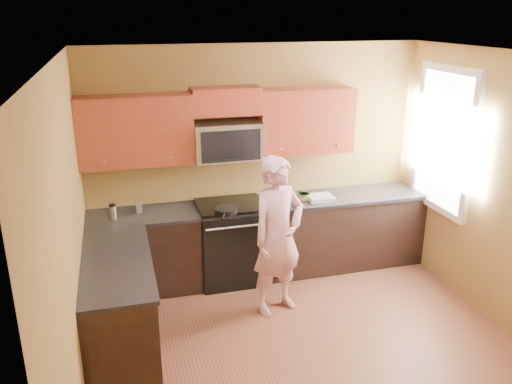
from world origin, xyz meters
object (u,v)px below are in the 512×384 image
object	(u,v)px
microwave	(227,159)
frying_pan	(226,213)
butter_tub	(304,199)
travel_mug	(114,219)
woman	(278,236)
stove	(231,242)

from	to	relation	value
microwave	frying_pan	bearing A→B (deg)	-105.60
butter_tub	travel_mug	bearing A→B (deg)	-179.14
butter_tub	travel_mug	size ratio (longest dim) A/B	0.79
woman	microwave	bearing A→B (deg)	88.40
stove	frying_pan	world-z (taller)	frying_pan
frying_pan	travel_mug	distance (m)	1.21
woman	frying_pan	size ratio (longest dim) A/B	3.83
frying_pan	stove	bearing A→B (deg)	87.71
microwave	travel_mug	distance (m)	1.41
woman	stove	bearing A→B (deg)	91.19
microwave	travel_mug	xyz separation A→B (m)	(-1.30, -0.16, -0.53)
microwave	travel_mug	bearing A→B (deg)	-172.94
woman	travel_mug	size ratio (longest dim) A/B	10.47
butter_tub	microwave	bearing A→B (deg)	171.89
woman	butter_tub	bearing A→B (deg)	32.73
microwave	frying_pan	size ratio (longest dim) A/B	1.72
stove	butter_tub	size ratio (longest dim) A/B	7.40
microwave	woman	size ratio (longest dim) A/B	0.45
stove	microwave	bearing A→B (deg)	90.00
microwave	frying_pan	world-z (taller)	microwave
frying_pan	butter_tub	bearing A→B (deg)	34.42
woman	frying_pan	bearing A→B (deg)	107.75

